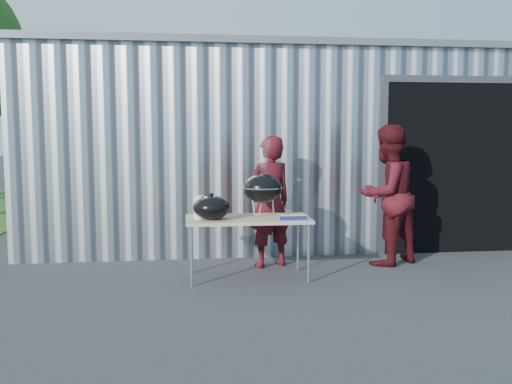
{
  "coord_description": "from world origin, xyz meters",
  "views": [
    {
      "loc": [
        -0.83,
        -6.26,
        1.78
      ],
      "look_at": [
        0.06,
        0.67,
        1.05
      ],
      "focal_mm": 40.0,
      "sensor_mm": 36.0,
      "label": 1
    }
  ],
  "objects": [
    {
      "name": "person_bystander",
      "position": [
        1.9,
        1.08,
        0.94
      ],
      "size": [
        1.15,
        1.06,
        1.89
      ],
      "primitive_type": "imported",
      "rotation": [
        0.0,
        0.0,
        3.63
      ],
      "color": "#450E15",
      "rests_on": "ground"
    },
    {
      "name": "folding_table",
      "position": [
        -0.05,
        0.56,
        0.71
      ],
      "size": [
        1.5,
        0.75,
        0.75
      ],
      "color": "tan",
      "rests_on": "ground"
    },
    {
      "name": "paper_towels",
      "position": [
        -0.64,
        0.51,
        0.89
      ],
      "size": [
        0.12,
        0.12,
        0.28
      ],
      "primitive_type": "cylinder",
      "color": "white",
      "rests_on": "folding_table"
    },
    {
      "name": "grill_lid",
      "position": [
        -0.5,
        0.46,
        0.89
      ],
      "size": [
        0.44,
        0.44,
        0.32
      ],
      "color": "black",
      "rests_on": "folding_table"
    },
    {
      "name": "person_cook",
      "position": [
        0.3,
        1.13,
        0.87
      ],
      "size": [
        0.74,
        0.62,
        1.74
      ],
      "primitive_type": "imported",
      "rotation": [
        0.0,
        0.0,
        3.52
      ],
      "color": "#450E15",
      "rests_on": "ground"
    },
    {
      "name": "kettle_grill",
      "position": [
        0.14,
        0.62,
        1.16
      ],
      "size": [
        0.48,
        0.48,
        0.95
      ],
      "color": "black",
      "rests_on": "folding_table"
    },
    {
      "name": "white_tub",
      "position": [
        -0.6,
        0.76,
        0.8
      ],
      "size": [
        0.2,
        0.15,
        0.1
      ],
      "primitive_type": "cube",
      "color": "white",
      "rests_on": "folding_table"
    },
    {
      "name": "foil_box",
      "position": [
        0.47,
        0.31,
        0.78
      ],
      "size": [
        0.32,
        0.06,
        0.06
      ],
      "color": "#15158D",
      "rests_on": "folding_table"
    },
    {
      "name": "ground",
      "position": [
        0.0,
        0.0,
        0.0
      ],
      "size": [
        80.0,
        80.0,
        0.0
      ],
      "primitive_type": "plane",
      "color": "#2B2B2D"
    },
    {
      "name": "building",
      "position": [
        0.92,
        4.59,
        1.54
      ],
      "size": [
        8.2,
        6.2,
        3.1
      ],
      "color": "silver",
      "rests_on": "ground"
    }
  ]
}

